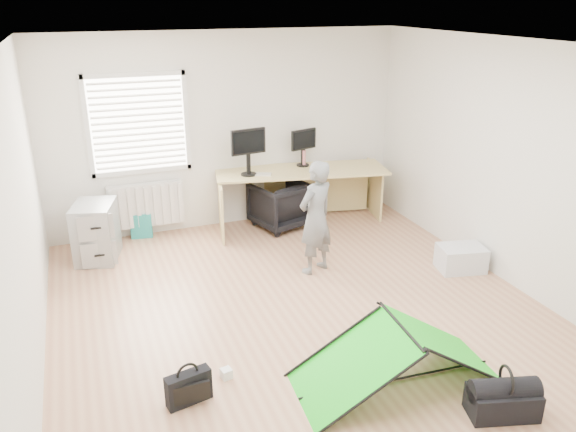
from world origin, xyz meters
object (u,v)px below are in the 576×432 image
object	(u,v)px
person	(316,218)
kite	(399,354)
filing_cabinet	(96,232)
storage_crate	(461,258)
desk	(301,197)
office_chair	(280,204)
monitor_left	(248,158)
duffel_bag	(503,402)
monitor_right	(303,153)
thermos	(304,158)
laptop_bag	(189,388)

from	to	relation	value
person	kite	xyz separation A→B (m)	(-0.17, -2.17, -0.41)
filing_cabinet	storage_crate	bearing A→B (deg)	-9.49
desk	kite	bearing A→B (deg)	-88.14
office_chair	monitor_left	bearing A→B (deg)	-18.07
duffel_bag	filing_cabinet	bearing A→B (deg)	140.08
office_chair	duffel_bag	bearing A→B (deg)	77.08
monitor_right	thermos	bearing A→B (deg)	-6.47
desk	laptop_bag	world-z (taller)	desk
person	laptop_bag	distance (m)	2.68
storage_crate	laptop_bag	bearing A→B (deg)	-161.27
thermos	office_chair	distance (m)	0.75
monitor_right	office_chair	size ratio (longest dim) A/B	0.56
desk	person	world-z (taller)	person
monitor_left	thermos	size ratio (longest dim) A/B	2.16
desk	thermos	world-z (taller)	thermos
filing_cabinet	person	world-z (taller)	person
thermos	kite	xyz separation A→B (m)	(-0.69, -3.81, -0.66)
laptop_bag	duffel_bag	world-z (taller)	laptop_bag
filing_cabinet	storage_crate	world-z (taller)	filing_cabinet
monitor_left	laptop_bag	distance (m)	3.75
office_chair	storage_crate	size ratio (longest dim) A/B	1.36
filing_cabinet	duffel_bag	bearing A→B (deg)	-40.42
thermos	laptop_bag	distance (m)	4.28
desk	person	distance (m)	1.54
office_chair	laptop_bag	size ratio (longest dim) A/B	1.95
thermos	laptop_bag	xyz separation A→B (m)	(-2.41, -3.45, -0.79)
kite	storage_crate	bearing A→B (deg)	44.84
desk	monitor_right	world-z (taller)	monitor_right
office_chair	duffel_bag	xyz separation A→B (m)	(0.29, -4.31, -0.21)
kite	storage_crate	distance (m)	2.42
monitor_right	thermos	world-z (taller)	monitor_right
filing_cabinet	thermos	world-z (taller)	thermos
storage_crate	monitor_left	bearing A→B (deg)	133.99
storage_crate	duffel_bag	world-z (taller)	storage_crate
thermos	laptop_bag	bearing A→B (deg)	-125.00
filing_cabinet	monitor_right	xyz separation A→B (m)	(2.92, 0.35, 0.65)
person	duffel_bag	size ratio (longest dim) A/B	2.57
kite	duffel_bag	size ratio (longest dim) A/B	3.31
monitor_right	kite	xyz separation A→B (m)	(-0.68, -3.81, -0.74)
thermos	duffel_bag	world-z (taller)	thermos
storage_crate	laptop_bag	xyz separation A→B (m)	(-3.56, -1.21, -0.01)
person	monitor_right	bearing A→B (deg)	-131.12
desk	laptop_bag	bearing A→B (deg)	-114.28
kite	laptop_bag	bearing A→B (deg)	172.24
person	laptop_bag	world-z (taller)	person
office_chair	person	xyz separation A→B (m)	(-0.10, -1.47, 0.36)
filing_cabinet	duffel_bag	size ratio (longest dim) A/B	1.36
filing_cabinet	monitor_right	world-z (taller)	monitor_right
desk	kite	distance (m)	3.68
monitor_left	monitor_right	world-z (taller)	monitor_left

